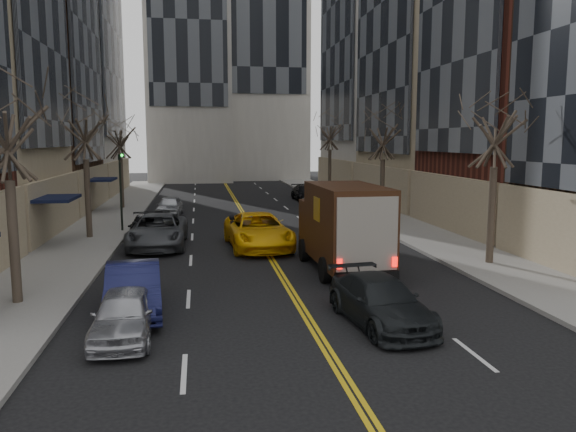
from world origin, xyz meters
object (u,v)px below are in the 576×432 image
at_px(observer_sedan, 380,301).
at_px(taxi, 258,231).
at_px(pedestrian, 233,230).
at_px(ups_truck, 343,228).

xyz_separation_m(observer_sedan, taxi, (-2.24, 11.78, 0.17)).
height_order(observer_sedan, pedestrian, pedestrian).
xyz_separation_m(ups_truck, taxi, (-2.85, 5.25, -0.91)).
xyz_separation_m(ups_truck, pedestrian, (-4.02, 6.15, -0.99)).
relative_size(ups_truck, pedestrian, 4.20).
xyz_separation_m(taxi, pedestrian, (-1.17, 0.90, -0.08)).
relative_size(ups_truck, observer_sedan, 1.34).
height_order(ups_truck, observer_sedan, ups_truck).
bearing_deg(taxi, pedestrian, 138.94).
relative_size(observer_sedan, taxi, 0.79).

